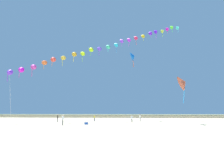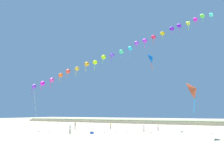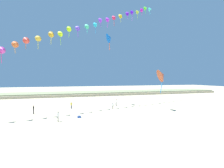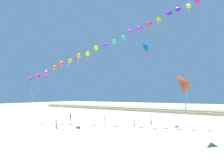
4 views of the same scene
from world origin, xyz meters
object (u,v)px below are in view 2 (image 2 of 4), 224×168
at_px(large_kite_low_lead, 194,90).
at_px(large_kite_mid_trail, 151,58).
at_px(person_near_left, 70,128).
at_px(person_far_right, 75,125).
at_px(beach_cooler, 92,133).
at_px(person_far_left, 144,128).
at_px(person_near_right, 158,126).
at_px(person_mid_center, 111,126).

height_order(large_kite_low_lead, large_kite_mid_trail, large_kite_mid_trail).
xyz_separation_m(person_near_left, person_far_right, (-4.39, 7.49, -0.03)).
bearing_deg(beach_cooler, person_far_left, 38.19).
height_order(person_far_left, person_far_right, person_far_right).
distance_m(person_near_right, large_kite_low_lead, 12.75).
bearing_deg(person_far_right, large_kite_low_lead, -8.66).
relative_size(person_near_right, large_kite_low_lead, 0.33).
bearing_deg(person_far_left, large_kite_mid_trail, 80.85).
relative_size(person_near_left, person_far_left, 1.13).
distance_m(person_near_right, person_far_right, 18.45).
relative_size(person_near_left, beach_cooler, 2.91).
height_order(person_mid_center, large_kite_low_lead, large_kite_low_lead).
distance_m(person_near_right, large_kite_mid_trail, 15.84).
relative_size(person_mid_center, beach_cooler, 2.58).
height_order(person_far_left, large_kite_low_lead, large_kite_low_lead).
bearing_deg(person_near_right, person_near_left, -138.38).
height_order(person_near_right, beach_cooler, person_near_right).
bearing_deg(person_near_left, person_far_right, 120.38).
bearing_deg(large_kite_mid_trail, person_near_left, -131.93).
height_order(person_near_left, large_kite_mid_trail, large_kite_mid_trail).
bearing_deg(large_kite_mid_trail, person_far_right, -159.50).
relative_size(person_near_left, large_kite_mid_trail, 0.39).
xyz_separation_m(large_kite_low_lead, large_kite_mid_trail, (-8.39, 10.09, 9.31)).
xyz_separation_m(person_near_left, person_mid_center, (2.81, 11.33, -0.11)).
height_order(person_mid_center, person_far_left, person_mid_center).
bearing_deg(large_kite_low_lead, beach_cooler, -174.13).
bearing_deg(large_kite_low_lead, person_near_left, -169.99).
bearing_deg(person_far_left, beach_cooler, -141.81).
distance_m(person_near_left, large_kite_low_lead, 22.00).
height_order(large_kite_low_lead, beach_cooler, large_kite_low_lead).
distance_m(person_near_right, person_mid_center, 10.71).
bearing_deg(person_near_right, large_kite_mid_trail, 123.24).
distance_m(person_mid_center, beach_cooler, 9.49).
xyz_separation_m(person_far_left, large_kite_mid_trail, (0.90, 5.56, 15.82)).
height_order(person_near_right, person_far_left, person_near_right).
bearing_deg(person_near_right, large_kite_low_lead, -49.01).
bearing_deg(large_kite_low_lead, person_far_left, 154.02).
height_order(person_near_left, large_kite_low_lead, large_kite_low_lead).
bearing_deg(person_mid_center, person_near_left, -103.93).
xyz_separation_m(person_near_right, person_far_left, (-2.05, -3.81, -0.12)).
xyz_separation_m(person_near_left, large_kite_mid_trail, (12.35, 13.75, 15.70)).
bearing_deg(person_far_right, person_mid_center, 28.06).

